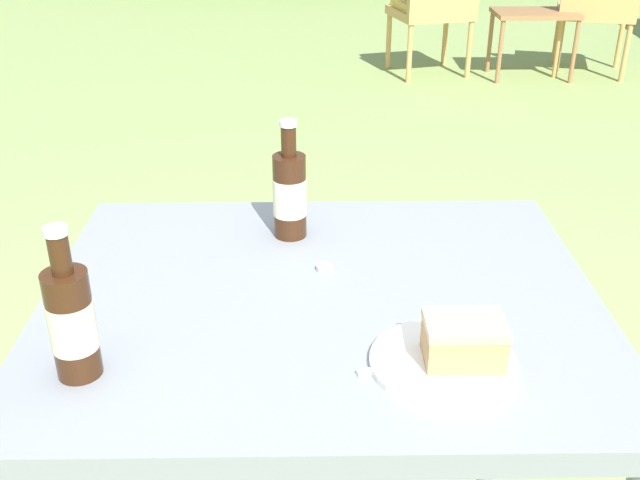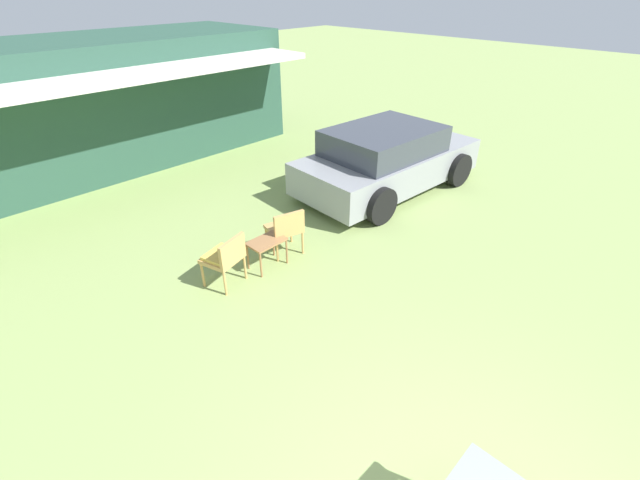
{
  "view_description": "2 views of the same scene",
  "coord_description": "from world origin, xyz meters",
  "px_view_note": "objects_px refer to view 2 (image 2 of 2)",
  "views": [
    {
      "loc": [
        -0.02,
        -1.05,
        1.39
      ],
      "look_at": [
        0.0,
        0.1,
        0.8
      ],
      "focal_mm": 42.0,
      "sensor_mm": 36.0,
      "label": 1
    },
    {
      "loc": [
        -1.78,
        -0.16,
        3.8
      ],
      "look_at": [
        1.59,
        3.11,
        0.9
      ],
      "focal_mm": 24.0,
      "sensor_mm": 36.0,
      "label": 2
    }
  ],
  "objects_px": {
    "parked_car": "(387,160)",
    "wicker_chair_plain": "(286,228)",
    "garden_side_table": "(267,244)",
    "wicker_chair_cushioned": "(225,256)"
  },
  "relations": [
    {
      "from": "wicker_chair_plain",
      "to": "parked_car",
      "type": "bearing_deg",
      "value": -157.93
    },
    {
      "from": "wicker_chair_plain",
      "to": "garden_side_table",
      "type": "bearing_deg",
      "value": 22.95
    },
    {
      "from": "wicker_chair_plain",
      "to": "garden_side_table",
      "type": "distance_m",
      "value": 0.45
    },
    {
      "from": "wicker_chair_cushioned",
      "to": "wicker_chair_plain",
      "type": "relative_size",
      "value": 1.0
    },
    {
      "from": "garden_side_table",
      "to": "parked_car",
      "type": "bearing_deg",
      "value": 6.72
    },
    {
      "from": "wicker_chair_cushioned",
      "to": "wicker_chair_plain",
      "type": "distance_m",
      "value": 1.13
    },
    {
      "from": "wicker_chair_cushioned",
      "to": "garden_side_table",
      "type": "bearing_deg",
      "value": 158.77
    },
    {
      "from": "wicker_chair_cushioned",
      "to": "garden_side_table",
      "type": "distance_m",
      "value": 0.7
    },
    {
      "from": "parked_car",
      "to": "wicker_chair_plain",
      "type": "distance_m",
      "value": 3.11
    },
    {
      "from": "wicker_chair_cushioned",
      "to": "wicker_chair_plain",
      "type": "bearing_deg",
      "value": 164.13
    }
  ]
}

